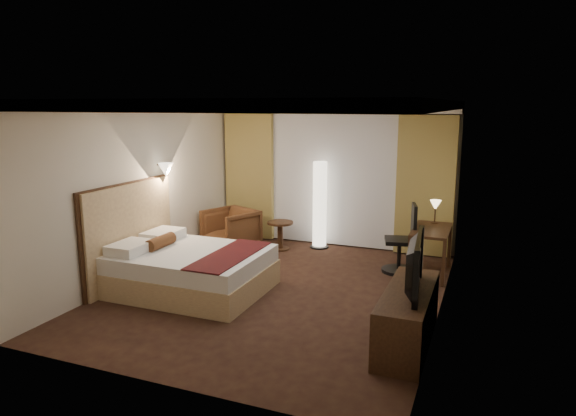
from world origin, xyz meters
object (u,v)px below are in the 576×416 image
at_px(floor_lamp, 320,205).
at_px(desk, 430,252).
at_px(bed, 192,270).
at_px(armchair, 231,228).
at_px(office_chair, 400,238).
at_px(side_table, 280,236).
at_px(television, 408,262).
at_px(dresser, 408,317).

relative_size(floor_lamp, desk, 1.48).
distance_m(bed, armchair, 2.14).
distance_m(floor_lamp, office_chair, 1.88).
height_order(armchair, side_table, armchair).
bearing_deg(desk, armchair, 178.84).
distance_m(armchair, television, 4.49).
bearing_deg(side_table, floor_lamp, 31.95).
bearing_deg(desk, bed, -147.05).
relative_size(side_table, dresser, 0.32).
bearing_deg(armchair, side_table, 47.81).
bearing_deg(floor_lamp, bed, -109.07).
bearing_deg(armchair, dresser, -12.40).
bearing_deg(dresser, desk, 91.12).
xyz_separation_m(floor_lamp, television, (2.14, -3.40, 0.14)).
height_order(bed, dresser, dresser).
distance_m(side_table, floor_lamp, 0.93).
relative_size(floor_lamp, office_chair, 1.46).
distance_m(side_table, office_chair, 2.34).
relative_size(bed, floor_lamp, 1.27).
xyz_separation_m(side_table, desk, (2.75, -0.45, 0.11)).
xyz_separation_m(floor_lamp, dresser, (2.17, -3.40, -0.50)).
bearing_deg(side_table, television, -47.34).
relative_size(floor_lamp, television, 1.45).
bearing_deg(dresser, side_table, 132.97).
xyz_separation_m(side_table, office_chair, (2.27, -0.50, 0.30)).
relative_size(bed, side_table, 3.92).
bearing_deg(floor_lamp, armchair, -152.27).
height_order(bed, television, television).
relative_size(side_table, desk, 0.48).
xyz_separation_m(armchair, dresser, (3.63, -2.63, -0.11)).
bearing_deg(floor_lamp, dresser, -57.50).
distance_m(armchair, side_table, 0.93).
relative_size(office_chair, dresser, 0.69).
height_order(armchair, office_chair, office_chair).
distance_m(desk, dresser, 2.56).
xyz_separation_m(dresser, television, (-0.03, 0.00, 0.64)).
xyz_separation_m(armchair, floor_lamp, (1.46, 0.77, 0.40)).
xyz_separation_m(side_table, dresser, (2.80, -3.00, 0.05)).
bearing_deg(armchair, floor_lamp, 51.26).
bearing_deg(dresser, office_chair, 101.86).
bearing_deg(side_table, dresser, -47.03).
bearing_deg(bed, armchair, 102.91).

